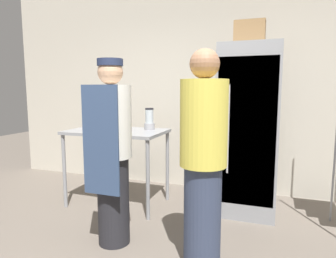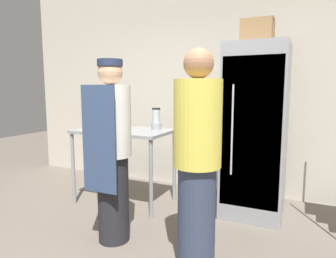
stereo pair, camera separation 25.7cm
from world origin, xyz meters
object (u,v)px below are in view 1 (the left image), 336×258
person_baker (112,150)px  donut_box (108,126)px  blender_pitcher (149,120)px  refrigerator (248,130)px  cardboard_storage_box (250,34)px  person_customer (203,160)px

person_baker → donut_box: bearing=122.4°
donut_box → blender_pitcher: bearing=24.2°
blender_pitcher → person_baker: size_ratio=0.16×
donut_box → refrigerator: bearing=10.9°
cardboard_storage_box → blender_pitcher: bearing=-170.8°
cardboard_storage_box → person_baker: cardboard_storage_box is taller
person_customer → blender_pitcher: bearing=128.9°
cardboard_storage_box → donut_box: bearing=-166.3°
refrigerator → blender_pitcher: size_ratio=7.15×
refrigerator → blender_pitcher: refrigerator is taller
blender_pitcher → person_customer: size_ratio=0.16×
blender_pitcher → person_baker: person_baker is taller
person_baker → blender_pitcher: bearing=94.7°
donut_box → cardboard_storage_box: cardboard_storage_box is taller
blender_pitcher → cardboard_storage_box: size_ratio=0.79×
refrigerator → person_baker: (-1.10, -1.20, -0.08)m
donut_box → blender_pitcher: size_ratio=1.10×
cardboard_storage_box → person_customer: (-0.21, -1.37, -1.18)m
person_baker → refrigerator: bearing=47.3°
cardboard_storage_box → person_customer: bearing=-98.8°
donut_box → blender_pitcher: blender_pitcher is taller
refrigerator → blender_pitcher: 1.20m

